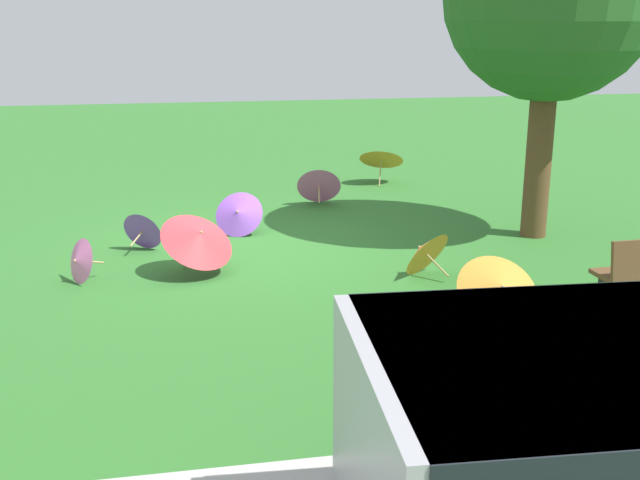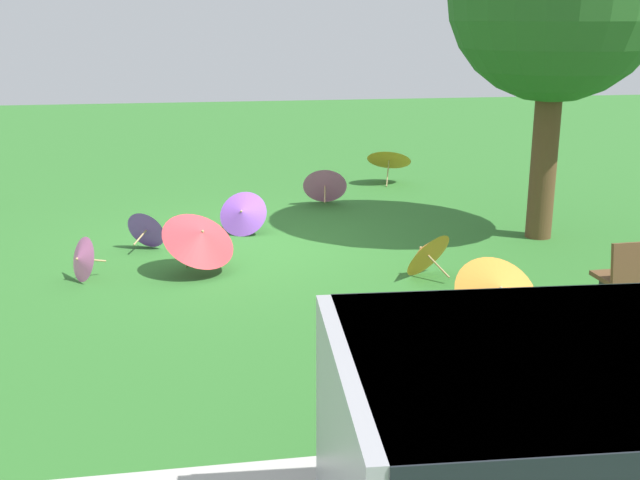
{
  "view_description": "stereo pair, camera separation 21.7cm",
  "coord_description": "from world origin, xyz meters",
  "px_view_note": "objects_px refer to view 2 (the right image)",
  "views": [
    {
      "loc": [
        0.96,
        10.65,
        3.18
      ],
      "look_at": [
        -0.69,
        1.91,
        0.6
      ],
      "focal_mm": 43.17,
      "sensor_mm": 36.0,
      "label": 1
    },
    {
      "loc": [
        0.75,
        10.69,
        3.18
      ],
      "look_at": [
        -0.69,
        1.91,
        0.6
      ],
      "focal_mm": 43.17,
      "sensor_mm": 36.0,
      "label": 2
    }
  ],
  "objects_px": {
    "parasol_purple_2": "(148,229)",
    "parasol_orange_3": "(389,157)",
    "parasol_purple_0": "(531,335)",
    "parasol_red_0": "(200,236)",
    "parasol_orange_2": "(499,291)",
    "parasol_purple_1": "(242,213)",
    "parasol_orange_0": "(425,252)",
    "parasol_pink_1": "(325,184)",
    "parasol_pink_2": "(80,259)"
  },
  "relations": [
    {
      "from": "parasol_orange_2",
      "to": "parasol_orange_0",
      "type": "bearing_deg",
      "value": -80.26
    },
    {
      "from": "parasol_orange_3",
      "to": "parasol_pink_2",
      "type": "xyz_separation_m",
      "value": [
        5.25,
        5.13,
        -0.25
      ]
    },
    {
      "from": "parasol_purple_0",
      "to": "parasol_orange_3",
      "type": "bearing_deg",
      "value": -95.09
    },
    {
      "from": "parasol_purple_1",
      "to": "parasol_purple_2",
      "type": "height_order",
      "value": "parasol_purple_1"
    },
    {
      "from": "parasol_purple_1",
      "to": "parasol_orange_2",
      "type": "xyz_separation_m",
      "value": [
        -2.43,
        4.12,
        0.07
      ]
    },
    {
      "from": "parasol_orange_0",
      "to": "parasol_pink_1",
      "type": "distance_m",
      "value": 4.18
    },
    {
      "from": "parasol_pink_1",
      "to": "parasol_pink_2",
      "type": "distance_m",
      "value": 5.17
    },
    {
      "from": "parasol_orange_2",
      "to": "parasol_orange_3",
      "type": "relative_size",
      "value": 0.88
    },
    {
      "from": "parasol_orange_0",
      "to": "parasol_purple_2",
      "type": "height_order",
      "value": "parasol_orange_0"
    },
    {
      "from": "parasol_orange_0",
      "to": "parasol_purple_1",
      "type": "relative_size",
      "value": 0.97
    },
    {
      "from": "parasol_orange_2",
      "to": "parasol_pink_1",
      "type": "relative_size",
      "value": 1.15
    },
    {
      "from": "parasol_purple_2",
      "to": "parasol_red_0",
      "type": "bearing_deg",
      "value": 120.08
    },
    {
      "from": "parasol_pink_2",
      "to": "parasol_purple_1",
      "type": "bearing_deg",
      "value": -138.74
    },
    {
      "from": "parasol_purple_2",
      "to": "parasol_pink_1",
      "type": "distance_m",
      "value": 3.73
    },
    {
      "from": "parasol_orange_0",
      "to": "parasol_purple_0",
      "type": "bearing_deg",
      "value": 95.07
    },
    {
      "from": "parasol_purple_1",
      "to": "parasol_orange_2",
      "type": "bearing_deg",
      "value": 120.57
    },
    {
      "from": "parasol_orange_0",
      "to": "parasol_pink_1",
      "type": "height_order",
      "value": "parasol_pink_1"
    },
    {
      "from": "parasol_purple_0",
      "to": "parasol_orange_0",
      "type": "distance_m",
      "value": 2.67
    },
    {
      "from": "parasol_purple_0",
      "to": "parasol_orange_0",
      "type": "height_order",
      "value": "parasol_orange_0"
    },
    {
      "from": "parasol_purple_0",
      "to": "parasol_red_0",
      "type": "height_order",
      "value": "parasol_red_0"
    },
    {
      "from": "parasol_purple_1",
      "to": "parasol_orange_3",
      "type": "xyz_separation_m",
      "value": [
        -3.12,
        -3.25,
        0.2
      ]
    },
    {
      "from": "parasol_orange_2",
      "to": "parasol_red_0",
      "type": "relative_size",
      "value": 0.76
    },
    {
      "from": "parasol_purple_1",
      "to": "parasol_pink_1",
      "type": "height_order",
      "value": "parasol_pink_1"
    },
    {
      "from": "parasol_purple_1",
      "to": "parasol_orange_3",
      "type": "height_order",
      "value": "parasol_orange_3"
    },
    {
      "from": "parasol_orange_2",
      "to": "parasol_pink_2",
      "type": "height_order",
      "value": "parasol_orange_2"
    },
    {
      "from": "parasol_orange_3",
      "to": "parasol_purple_2",
      "type": "bearing_deg",
      "value": 40.22
    },
    {
      "from": "parasol_purple_0",
      "to": "parasol_purple_1",
      "type": "distance_m",
      "value": 5.6
    },
    {
      "from": "parasol_purple_2",
      "to": "parasol_red_0",
      "type": "distance_m",
      "value": 1.48
    },
    {
      "from": "parasol_purple_0",
      "to": "parasol_red_0",
      "type": "xyz_separation_m",
      "value": [
        3.02,
        -3.25,
        0.19
      ]
    },
    {
      "from": "parasol_red_0",
      "to": "parasol_purple_0",
      "type": "bearing_deg",
      "value": 132.94
    },
    {
      "from": "parasol_orange_2",
      "to": "parasol_purple_2",
      "type": "bearing_deg",
      "value": -43.09
    },
    {
      "from": "parasol_pink_2",
      "to": "parasol_purple_0",
      "type": "bearing_deg",
      "value": 144.73
    },
    {
      "from": "parasol_purple_0",
      "to": "parasol_orange_0",
      "type": "xyz_separation_m",
      "value": [
        0.24,
        -2.65,
        0.02
      ]
    },
    {
      "from": "parasol_purple_0",
      "to": "parasol_red_0",
      "type": "bearing_deg",
      "value": -47.06
    },
    {
      "from": "parasol_orange_2",
      "to": "parasol_red_0",
      "type": "height_order",
      "value": "parasol_red_0"
    },
    {
      "from": "parasol_purple_1",
      "to": "parasol_orange_3",
      "type": "relative_size",
      "value": 0.79
    },
    {
      "from": "parasol_orange_0",
      "to": "parasol_purple_1",
      "type": "bearing_deg",
      "value": -48.41
    },
    {
      "from": "parasol_purple_2",
      "to": "parasol_orange_2",
      "type": "bearing_deg",
      "value": 136.91
    },
    {
      "from": "parasol_purple_1",
      "to": "parasol_red_0",
      "type": "relative_size",
      "value": 0.68
    },
    {
      "from": "parasol_orange_0",
      "to": "parasol_purple_2",
      "type": "bearing_deg",
      "value": -27.85
    },
    {
      "from": "parasol_purple_1",
      "to": "parasol_pink_2",
      "type": "distance_m",
      "value": 2.84
    },
    {
      "from": "parasol_purple_0",
      "to": "parasol_pink_1",
      "type": "bearing_deg",
      "value": -83.21
    },
    {
      "from": "parasol_purple_1",
      "to": "parasol_orange_2",
      "type": "height_order",
      "value": "parasol_orange_2"
    },
    {
      "from": "parasol_pink_2",
      "to": "parasol_orange_2",
      "type": "bearing_deg",
      "value": 153.84
    },
    {
      "from": "parasol_orange_0",
      "to": "parasol_pink_2",
      "type": "relative_size",
      "value": 1.39
    },
    {
      "from": "parasol_orange_2",
      "to": "parasol_red_0",
      "type": "distance_m",
      "value": 3.85
    },
    {
      "from": "parasol_purple_1",
      "to": "parasol_red_0",
      "type": "distance_m",
      "value": 1.94
    },
    {
      "from": "parasol_purple_2",
      "to": "parasol_orange_3",
      "type": "distance_m",
      "value": 5.9
    },
    {
      "from": "parasol_pink_2",
      "to": "parasol_purple_2",
      "type": "bearing_deg",
      "value": -119.67
    },
    {
      "from": "parasol_orange_2",
      "to": "parasol_pink_1",
      "type": "distance_m",
      "value": 5.91
    }
  ]
}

